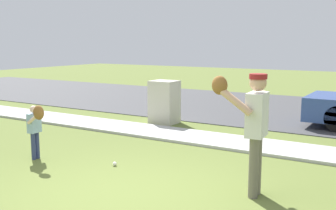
# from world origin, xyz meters

# --- Properties ---
(ground_plane) EXTENTS (48.00, 48.00, 0.00)m
(ground_plane) POSITION_xyz_m (0.00, 3.50, 0.00)
(ground_plane) COLOR olive
(sidewalk_strip) EXTENTS (36.00, 1.20, 0.06)m
(sidewalk_strip) POSITION_xyz_m (0.00, 3.60, 0.03)
(sidewalk_strip) COLOR #B2B2AD
(sidewalk_strip) RESTS_ON ground
(road_surface) EXTENTS (36.00, 6.80, 0.02)m
(road_surface) POSITION_xyz_m (0.00, 8.60, 0.01)
(road_surface) COLOR #424244
(road_surface) RESTS_ON ground
(person_adult) EXTENTS (0.69, 0.68, 1.73)m
(person_adult) POSITION_xyz_m (1.67, 0.95, 1.08)
(person_adult) COLOR #6B6656
(person_adult) RESTS_ON ground
(person_child) EXTENTS (0.47, 0.38, 1.05)m
(person_child) POSITION_xyz_m (-2.32, 0.59, 0.68)
(person_child) COLOR navy
(person_child) RESTS_ON ground
(baseball) EXTENTS (0.07, 0.07, 0.07)m
(baseball) POSITION_xyz_m (-0.86, 1.04, 0.04)
(baseball) COLOR white
(baseball) RESTS_ON ground
(utility_cabinet) EXTENTS (0.68, 0.60, 1.14)m
(utility_cabinet) POSITION_xyz_m (-2.12, 4.75, 0.57)
(utility_cabinet) COLOR beige
(utility_cabinet) RESTS_ON ground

